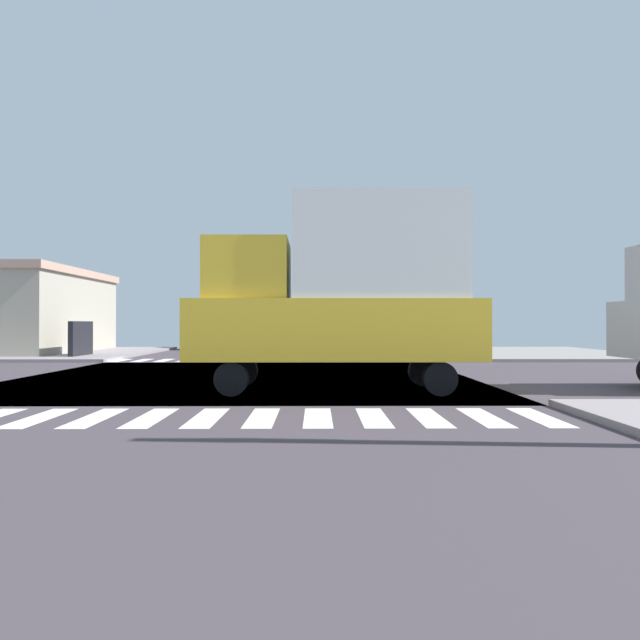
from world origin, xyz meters
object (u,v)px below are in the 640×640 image
suv_crossing_2 (276,326)px  suv_leading_3 (245,328)px  traffic_signal_mast (407,251)px  pickup_nearside_1 (243,327)px  pickup_queued_2 (256,329)px  suv_farside_1 (209,328)px  street_lamp (405,270)px  box_truck_outer_2 (343,289)px  sedan_trailing_1 (229,330)px

suv_crossing_2 → suv_leading_3: same height
suv_crossing_2 → suv_leading_3: 23.84m
traffic_signal_mast → pickup_nearside_1: traffic_signal_mast is taller
pickup_queued_2 → pickup_nearside_1: bearing=-78.3°
pickup_nearside_1 → suv_leading_3: size_ratio=1.11×
suv_farside_1 → suv_leading_3: size_ratio=1.00×
street_lamp → pickup_queued_2: size_ratio=1.67×
suv_farside_1 → traffic_signal_mast: bearing=137.2°
traffic_signal_mast → street_lamp: 8.61m
suv_crossing_2 → box_truck_outer_2: 42.03m
suv_crossing_2 → suv_leading_3: (0.00, -23.84, 0.00)m
street_lamp → suv_crossing_2: 24.34m
suv_leading_3 → box_truck_outer_2: bearing=105.3°
suv_crossing_2 → box_truck_outer_2: box_truck_outer_2 is taller
traffic_signal_mast → suv_crossing_2: 31.83m
traffic_signal_mast → suv_crossing_2: bearing=105.5°
pickup_queued_2 → street_lamp: bearing=158.2°
street_lamp → sedan_trailing_1: street_lamp is taller
box_truck_outer_2 → pickup_nearside_1: bearing=11.7°
sedan_trailing_1 → pickup_queued_2: bearing=114.7°
sedan_trailing_1 → pickup_nearside_1: bearing=-90.0°
street_lamp → box_truck_outer_2: 20.53m
street_lamp → box_truck_outer_2: size_ratio=1.19×
pickup_nearside_1 → box_truck_outer_2: bearing=101.7°
pickup_nearside_1 → sedan_trailing_1: (0.00, -7.99, -0.17)m
suv_farside_1 → pickup_queued_2: 3.50m
suv_farside_1 → sedan_trailing_1: (0.00, 8.32, -0.28)m
suv_crossing_2 → suv_farside_1: bearing=81.4°
suv_crossing_2 → sedan_trailing_1: suv_crossing_2 is taller
traffic_signal_mast → street_lamp: size_ratio=0.81×
pickup_nearside_1 → suv_farside_1: size_ratio=1.11×
suv_crossing_2 → pickup_queued_2: 18.04m
pickup_queued_2 → box_truck_outer_2: (4.91, -23.69, 1.27)m
street_lamp → box_truck_outer_2: bearing=-104.0°
pickup_nearside_1 → sedan_trailing_1: 7.99m
street_lamp → pickup_nearside_1: (-12.83, 18.44, -3.78)m
pickup_queued_2 → box_truck_outer_2: size_ratio=0.71×
pickup_queued_2 → sedan_trailing_1: pickup_queued_2 is taller
pickup_nearside_1 → box_truck_outer_2: 39.04m
suv_farside_1 → suv_leading_3: 5.00m
suv_farside_1 → sedan_trailing_1: size_ratio=1.07×
pickup_nearside_1 → sedan_trailing_1: size_ratio=1.19×
suv_leading_3 → suv_farside_1: bearing=-53.2°
pickup_queued_2 → box_truck_outer_2: 24.23m
traffic_signal_mast → pickup_nearside_1: 29.53m
pickup_nearside_1 → box_truck_outer_2: box_truck_outer_2 is taller
pickup_queued_2 → suv_farside_1: bearing=30.9°
suv_leading_3 → traffic_signal_mast: bearing=142.0°
suv_crossing_2 → sedan_trailing_1: bearing=75.4°
pickup_nearside_1 → traffic_signal_mast: bearing=113.1°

